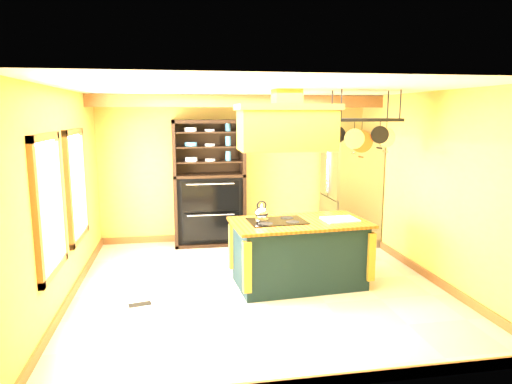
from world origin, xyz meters
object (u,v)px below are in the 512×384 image
object	(u,v)px
refrigerator	(350,192)
range_hood	(286,125)
kitchen_island	(299,252)
pot_rack	(365,128)
hutch	(209,197)

from	to	relation	value
refrigerator	range_hood	bearing A→B (deg)	-130.95
kitchen_island	refrigerator	world-z (taller)	refrigerator
kitchen_island	range_hood	xyz separation A→B (m)	(-0.20, -0.00, 1.76)
pot_rack	refrigerator	xyz separation A→B (m)	(0.59, 1.94, -1.25)
range_hood	pot_rack	distance (m)	1.10
pot_rack	hutch	size ratio (longest dim) A/B	0.43
pot_rack	hutch	world-z (taller)	pot_rack
kitchen_island	range_hood	size ratio (longest dim) A/B	1.46
range_hood	refrigerator	size ratio (longest dim) A/B	0.68
range_hood	refrigerator	world-z (taller)	range_hood
kitchen_island	pot_rack	world-z (taller)	pot_rack
kitchen_island	hutch	distance (m)	2.58
range_hood	hutch	world-z (taller)	range_hood
kitchen_island	pot_rack	xyz separation A→B (m)	(0.91, 0.01, 1.73)
range_hood	refrigerator	distance (m)	2.88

